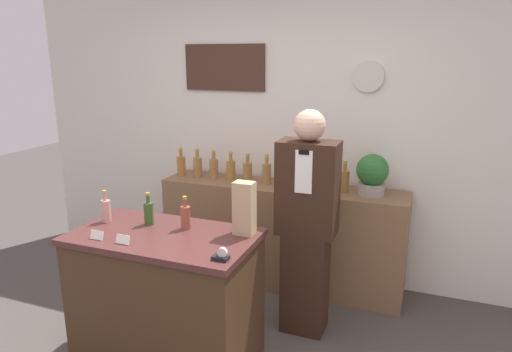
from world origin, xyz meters
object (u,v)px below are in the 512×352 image
(potted_plant, at_px, (372,174))
(paper_bag, at_px, (244,208))
(tape_dispenser, at_px, (221,256))
(shopkeeper, at_px, (307,225))

(potted_plant, relative_size, paper_bag, 0.99)
(potted_plant, relative_size, tape_dispenser, 3.70)
(tape_dispenser, bearing_deg, potted_plant, 67.96)
(paper_bag, xyz_separation_m, tape_dispenser, (0.02, -0.39, -0.15))
(paper_bag, relative_size, tape_dispenser, 3.75)
(tape_dispenser, bearing_deg, shopkeeper, 74.41)
(shopkeeper, bearing_deg, potted_plant, 59.60)
(potted_plant, bearing_deg, tape_dispenser, -112.04)
(tape_dispenser, bearing_deg, paper_bag, 93.52)
(shopkeeper, relative_size, paper_bag, 4.87)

